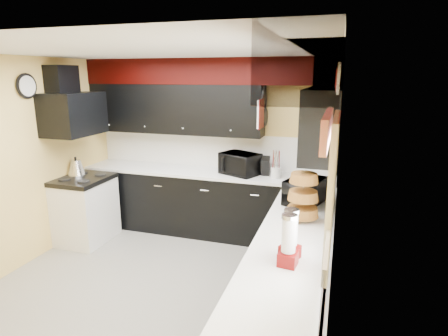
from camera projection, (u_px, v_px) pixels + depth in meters
name	position (u px, v px, depth m)	size (l,w,h in m)	color
ground	(160.00, 284.00, 4.19)	(3.60, 3.60, 0.00)	gray
wall_back	(212.00, 146.00, 5.55)	(3.60, 0.06, 2.50)	#E0C666
wall_right	(334.00, 193.00, 3.36)	(0.06, 3.60, 2.50)	#E0C666
wall_left	(18.00, 165.00, 4.41)	(0.06, 3.60, 2.50)	#E0C666
ceiling	(149.00, 51.00, 3.58)	(3.60, 3.60, 0.06)	white
cab_back	(205.00, 203.00, 5.47)	(3.60, 0.60, 0.90)	black
cab_right	(293.00, 284.00, 3.37)	(0.60, 3.00, 0.90)	black
counter_back	(205.00, 172.00, 5.36)	(3.62, 0.64, 0.04)	white
counter_right	(295.00, 236.00, 3.25)	(0.64, 3.02, 0.04)	white
splash_back	(212.00, 150.00, 5.56)	(3.60, 0.02, 0.50)	white
splash_right	(333.00, 199.00, 3.38)	(0.02, 3.60, 0.50)	white
upper_back	(175.00, 109.00, 5.40)	(2.60, 0.35, 0.70)	black
upper_right	(324.00, 120.00, 4.11)	(0.35, 1.80, 0.70)	black
soffit_back	(207.00, 71.00, 5.13)	(3.60, 0.36, 0.35)	black
soffit_right	(320.00, 69.00, 2.99)	(0.36, 3.24, 0.35)	black
stove	(86.00, 211.00, 5.22)	(0.60, 0.75, 0.86)	white
cooktop	(83.00, 179.00, 5.11)	(0.62, 0.77, 0.06)	black
hood	(74.00, 114.00, 4.90)	(0.50, 0.78, 0.55)	black
hood_duct	(62.00, 81.00, 4.84)	(0.24, 0.40, 0.40)	black
window	(332.00, 189.00, 2.46)	(0.03, 0.86, 0.96)	white
valance	(327.00, 128.00, 2.38)	(0.04, 0.88, 0.20)	red
pan_top	(264.00, 97.00, 4.90)	(0.03, 0.22, 0.40)	black
pan_mid	(261.00, 117.00, 4.84)	(0.03, 0.28, 0.46)	black
pan_low	(265.00, 117.00, 5.09)	(0.03, 0.24, 0.42)	black
cut_board	(260.00, 114.00, 4.72)	(0.03, 0.26, 0.35)	white
baskets	(303.00, 195.00, 3.51)	(0.27, 0.27, 0.50)	brown
clock	(27.00, 86.00, 4.42)	(0.03, 0.30, 0.30)	black
deco_plate	(339.00, 79.00, 2.81)	(0.03, 0.24, 0.24)	white
toaster_oven	(240.00, 164.00, 5.15)	(0.51, 0.42, 0.30)	black
microwave	(305.00, 191.00, 3.99)	(0.48, 0.33, 0.27)	black
utensil_crock	(276.00, 173.00, 4.99)	(0.13, 0.13, 0.14)	silver
knife_block	(266.00, 166.00, 5.10)	(0.11, 0.16, 0.25)	black
kettle	(76.00, 167.00, 5.22)	(0.23, 0.23, 0.21)	#B4B5B9
dispenser_a	(289.00, 243.00, 2.67)	(0.13, 0.13, 0.35)	#5E020E
dispenser_b	(290.00, 236.00, 2.77)	(0.13, 0.13, 0.35)	#6C0805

